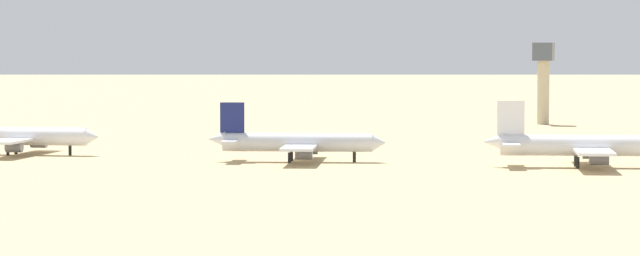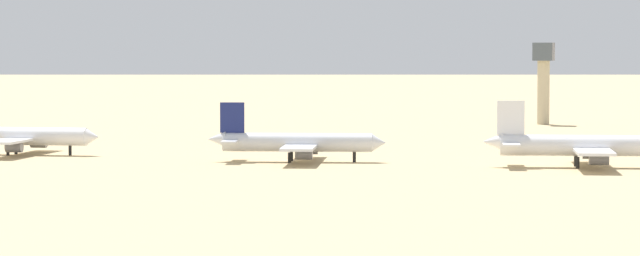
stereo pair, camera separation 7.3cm
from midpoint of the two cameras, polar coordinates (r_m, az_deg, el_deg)
ground at (r=285.32m, az=-1.05°, el=-1.19°), size 4000.00×4000.00×0.00m
ridge_far_west at (r=1433.98m, az=-9.43°, el=4.13°), size 428.47×359.19×91.61m
ridge_west at (r=1259.21m, az=-3.38°, el=3.64°), size 290.11×226.61×62.49m
ridge_center at (r=1289.36m, az=10.38°, el=4.62°), size 238.97×181.90×109.29m
parked_jet_navy_1 at (r=304.42m, az=-11.04°, el=-0.30°), size 33.03×27.91×10.90m
parked_jet_navy_2 at (r=281.23m, az=-0.89°, el=-0.53°), size 32.37×27.70×10.76m
parked_jet_white_3 at (r=272.57m, az=9.60°, el=-0.64°), size 34.84×29.76×11.56m
control_tower at (r=411.33m, az=8.18°, el=1.93°), size 5.20×5.20×21.40m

